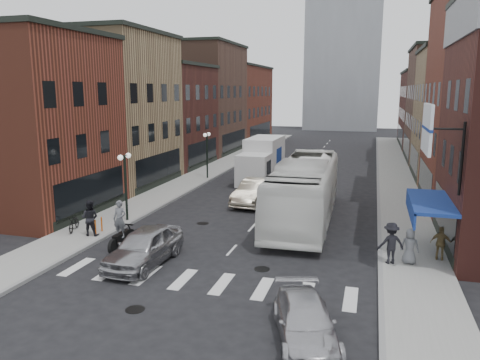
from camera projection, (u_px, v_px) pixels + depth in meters
name	position (u px, v px, depth m)	size (l,w,h in m)	color
ground	(226.00, 257.00, 22.02)	(160.00, 160.00, 0.00)	black
sidewalk_left	(211.00, 171.00, 45.06)	(3.00, 74.00, 0.15)	gray
sidewalk_right	(396.00, 180.00, 40.49)	(3.00, 74.00, 0.15)	gray
curb_left	(226.00, 172.00, 44.67)	(0.20, 74.00, 0.16)	gray
curb_right	(378.00, 180.00, 40.90)	(0.20, 74.00, 0.16)	gray
crosswalk_stripes	(203.00, 282.00, 19.19)	(12.00, 2.20, 0.01)	silver
bldg_left_near	(19.00, 124.00, 29.23)	(10.30, 9.20, 11.30)	maroon
bldg_left_mid_a	(102.00, 110.00, 38.10)	(10.30, 10.20, 12.30)	#8A6F4C
bldg_left_mid_b	(157.00, 116.00, 47.74)	(10.30, 10.20, 10.30)	#451D18
bldg_left_far_a	(196.00, 99.00, 57.84)	(10.30, 12.20, 13.30)	#513428
bldg_left_far_b	(229.00, 104.00, 71.24)	(10.30, 16.20, 11.30)	maroon
bldg_right_mid_b	(480.00, 115.00, 39.57)	(10.30, 10.20, 11.30)	#8A6F4C
bldg_right_far_a	(458.00, 105.00, 49.85)	(10.30, 12.20, 12.30)	#513428
bldg_right_far_b	(440.00, 109.00, 63.26)	(10.30, 16.20, 10.30)	#451D18
awning_blue	(427.00, 203.00, 21.48)	(1.80, 5.00, 0.78)	navy
billboard_sign	(429.00, 130.00, 19.01)	(1.52, 3.00, 3.70)	black
streetlamp_near	(125.00, 174.00, 27.23)	(0.32, 1.22, 4.11)	black
streetlamp_far	(207.00, 147.00, 40.45)	(0.32, 1.22, 4.11)	black
bike_rack	(99.00, 226.00, 25.19)	(0.08, 0.68, 0.80)	#D8590C
box_truck	(262.00, 160.00, 40.19)	(2.65, 8.39, 3.64)	silver
motorcycle_rider	(121.00, 226.00, 22.94)	(0.68, 2.42, 2.46)	black
transit_bus	(305.00, 190.00, 27.86)	(3.14, 13.40, 3.73)	white
sedan_left_near	(144.00, 247.00, 20.97)	(1.96, 4.88, 1.66)	#A8A8AD
sedan_left_far	(256.00, 192.00, 32.12)	(1.82, 5.21, 1.72)	beige
curb_car	(305.00, 322.00, 14.58)	(1.78, 4.38, 1.27)	#B3B2B7
parked_bicycle	(74.00, 223.00, 25.56)	(0.59, 1.69, 0.89)	black
ped_left_solo	(90.00, 218.00, 24.65)	(0.93, 0.53, 1.91)	black
ped_right_a	(391.00, 243.00, 20.67)	(1.20, 0.60, 1.87)	black
ped_right_b	(441.00, 243.00, 21.11)	(0.91, 0.46, 1.56)	olive
ped_right_c	(410.00, 246.00, 20.65)	(0.78, 0.51, 1.60)	slate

